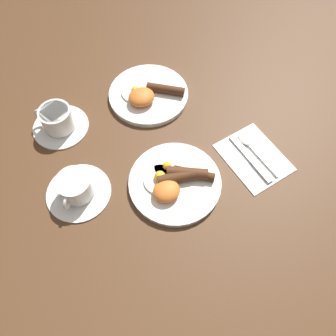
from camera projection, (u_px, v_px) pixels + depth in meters
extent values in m
plane|color=#4C301C|center=(175.00, 184.00, 0.82)|extent=(3.00, 3.00, 0.00)
cylinder|color=white|center=(175.00, 183.00, 0.82)|extent=(0.23, 0.23, 0.01)
cylinder|color=white|center=(160.00, 180.00, 0.81)|extent=(0.08, 0.08, 0.01)
sphere|color=yellow|center=(160.00, 177.00, 0.80)|extent=(0.03, 0.03, 0.03)
cylinder|color=white|center=(168.00, 167.00, 0.83)|extent=(0.07, 0.07, 0.01)
sphere|color=yellow|center=(168.00, 165.00, 0.82)|extent=(0.02, 0.02, 0.02)
ellipsoid|color=orange|center=(166.00, 191.00, 0.78)|extent=(0.07, 0.06, 0.03)
cylinder|color=#3D210F|center=(194.00, 174.00, 0.81)|extent=(0.09, 0.08, 0.02)
cylinder|color=#4A2715|center=(187.00, 173.00, 0.80)|extent=(0.10, 0.08, 0.03)
cylinder|color=#462513|center=(177.00, 177.00, 0.80)|extent=(0.10, 0.05, 0.03)
cylinder|color=white|center=(149.00, 94.00, 0.96)|extent=(0.23, 0.23, 0.01)
cylinder|color=white|center=(135.00, 92.00, 0.95)|extent=(0.08, 0.08, 0.01)
sphere|color=yellow|center=(135.00, 90.00, 0.94)|extent=(0.02, 0.02, 0.02)
ellipsoid|color=orange|center=(141.00, 97.00, 0.92)|extent=(0.08, 0.07, 0.03)
cylinder|color=#412311|center=(165.00, 89.00, 0.94)|extent=(0.10, 0.09, 0.02)
cylinder|color=white|center=(79.00, 192.00, 0.81)|extent=(0.16, 0.16, 0.01)
cylinder|color=white|center=(75.00, 186.00, 0.78)|extent=(0.08, 0.08, 0.06)
cylinder|color=#56331E|center=(73.00, 181.00, 0.75)|extent=(0.07, 0.07, 0.00)
torus|color=white|center=(68.00, 201.00, 0.76)|extent=(0.03, 0.04, 0.04)
cylinder|color=white|center=(61.00, 126.00, 0.91)|extent=(0.15, 0.15, 0.01)
cylinder|color=white|center=(57.00, 118.00, 0.88)|extent=(0.09, 0.09, 0.06)
cylinder|color=#56331E|center=(54.00, 112.00, 0.85)|extent=(0.08, 0.08, 0.00)
torus|color=white|center=(42.00, 115.00, 0.88)|extent=(0.04, 0.03, 0.04)
cube|color=white|center=(254.00, 157.00, 0.86)|extent=(0.16, 0.19, 0.01)
cube|color=silver|center=(242.00, 148.00, 0.87)|extent=(0.02, 0.09, 0.00)
cube|color=#9E9EA3|center=(261.00, 171.00, 0.83)|extent=(0.02, 0.07, 0.01)
ellipsoid|color=silver|center=(245.00, 139.00, 0.88)|extent=(0.03, 0.05, 0.01)
cube|color=silver|center=(263.00, 160.00, 0.85)|extent=(0.02, 0.11, 0.00)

